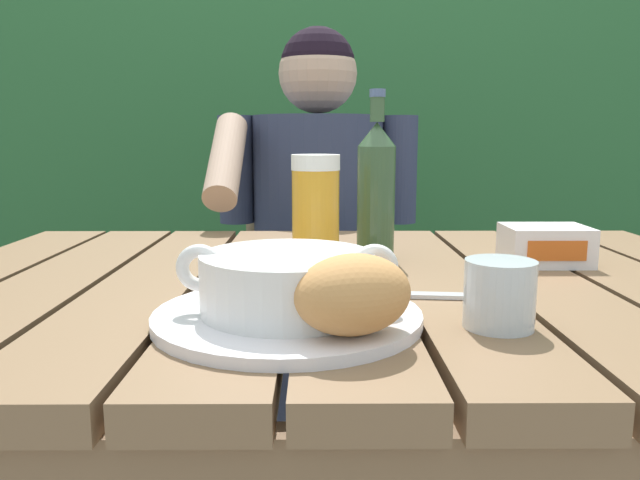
{
  "coord_description": "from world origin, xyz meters",
  "views": [
    {
      "loc": [
        -0.04,
        -0.82,
        0.95
      ],
      "look_at": [
        -0.03,
        -0.11,
        0.83
      ],
      "focal_mm": 34.12,
      "sensor_mm": 36.0,
      "label": 1
    }
  ],
  "objects_px": {
    "soup_bowl": "(287,281)",
    "table_knife": "(403,294)",
    "person_eating": "(317,235)",
    "water_glass_small": "(499,294)",
    "bread_roll": "(353,294)",
    "beer_glass": "(316,212)",
    "chair_near_diner": "(318,306)",
    "butter_tub": "(545,245)",
    "beer_bottle": "(376,189)",
    "serving_plate": "(288,316)"
  },
  "relations": [
    {
      "from": "beer_bottle",
      "to": "beer_glass",
      "type": "bearing_deg",
      "value": -142.93
    },
    {
      "from": "beer_glass",
      "to": "water_glass_small",
      "type": "height_order",
      "value": "beer_glass"
    },
    {
      "from": "beer_bottle",
      "to": "butter_tub",
      "type": "bearing_deg",
      "value": -8.79
    },
    {
      "from": "beer_glass",
      "to": "butter_tub",
      "type": "distance_m",
      "value": 0.35
    },
    {
      "from": "chair_near_diner",
      "to": "butter_tub",
      "type": "xyz_separation_m",
      "value": [
        0.34,
        -0.76,
        0.31
      ]
    },
    {
      "from": "person_eating",
      "to": "bread_roll",
      "type": "height_order",
      "value": "person_eating"
    },
    {
      "from": "chair_near_diner",
      "to": "serving_plate",
      "type": "xyz_separation_m",
      "value": [
        -0.03,
        -1.05,
        0.29
      ]
    },
    {
      "from": "person_eating",
      "to": "soup_bowl",
      "type": "xyz_separation_m",
      "value": [
        -0.03,
        -0.86,
        0.09
      ]
    },
    {
      "from": "person_eating",
      "to": "beer_glass",
      "type": "bearing_deg",
      "value": -90.22
    },
    {
      "from": "beer_glass",
      "to": "butter_tub",
      "type": "height_order",
      "value": "beer_glass"
    },
    {
      "from": "water_glass_small",
      "to": "butter_tub",
      "type": "bearing_deg",
      "value": 62.3
    },
    {
      "from": "water_glass_small",
      "to": "table_knife",
      "type": "bearing_deg",
      "value": 124.36
    },
    {
      "from": "person_eating",
      "to": "soup_bowl",
      "type": "height_order",
      "value": "person_eating"
    },
    {
      "from": "soup_bowl",
      "to": "table_knife",
      "type": "height_order",
      "value": "soup_bowl"
    },
    {
      "from": "person_eating",
      "to": "water_glass_small",
      "type": "relative_size",
      "value": 16.94
    },
    {
      "from": "soup_bowl",
      "to": "beer_bottle",
      "type": "relative_size",
      "value": 0.88
    },
    {
      "from": "bread_roll",
      "to": "soup_bowl",
      "type": "bearing_deg",
      "value": 130.6
    },
    {
      "from": "bread_roll",
      "to": "person_eating",
      "type": "bearing_deg",
      "value": 91.99
    },
    {
      "from": "soup_bowl",
      "to": "table_knife",
      "type": "relative_size",
      "value": 1.54
    },
    {
      "from": "serving_plate",
      "to": "water_glass_small",
      "type": "bearing_deg",
      "value": -5.17
    },
    {
      "from": "bread_roll",
      "to": "water_glass_small",
      "type": "height_order",
      "value": "bread_roll"
    },
    {
      "from": "beer_glass",
      "to": "beer_bottle",
      "type": "relative_size",
      "value": 0.63
    },
    {
      "from": "soup_bowl",
      "to": "beer_bottle",
      "type": "bearing_deg",
      "value": 69.43
    },
    {
      "from": "chair_near_diner",
      "to": "beer_bottle",
      "type": "height_order",
      "value": "beer_bottle"
    },
    {
      "from": "bread_roll",
      "to": "water_glass_small",
      "type": "bearing_deg",
      "value": 19.96
    },
    {
      "from": "bread_roll",
      "to": "beer_bottle",
      "type": "bearing_deg",
      "value": 81.62
    },
    {
      "from": "soup_bowl",
      "to": "table_knife",
      "type": "distance_m",
      "value": 0.17
    },
    {
      "from": "chair_near_diner",
      "to": "person_eating",
      "type": "xyz_separation_m",
      "value": [
        -0.0,
        -0.2,
        0.24
      ]
    },
    {
      "from": "beer_glass",
      "to": "chair_near_diner",
      "type": "bearing_deg",
      "value": 89.63
    },
    {
      "from": "soup_bowl",
      "to": "water_glass_small",
      "type": "xyz_separation_m",
      "value": [
        0.22,
        -0.02,
        -0.01
      ]
    },
    {
      "from": "person_eating",
      "to": "water_glass_small",
      "type": "distance_m",
      "value": 0.9
    },
    {
      "from": "beer_bottle",
      "to": "table_knife",
      "type": "distance_m",
      "value": 0.25
    },
    {
      "from": "person_eating",
      "to": "soup_bowl",
      "type": "bearing_deg",
      "value": -92.12
    },
    {
      "from": "person_eating",
      "to": "soup_bowl",
      "type": "distance_m",
      "value": 0.86
    },
    {
      "from": "person_eating",
      "to": "bread_roll",
      "type": "relative_size",
      "value": 8.7
    },
    {
      "from": "serving_plate",
      "to": "water_glass_small",
      "type": "xyz_separation_m",
      "value": [
        0.22,
        -0.02,
        0.03
      ]
    },
    {
      "from": "serving_plate",
      "to": "butter_tub",
      "type": "bearing_deg",
      "value": 37.45
    },
    {
      "from": "water_glass_small",
      "to": "chair_near_diner",
      "type": "bearing_deg",
      "value": 99.57
    },
    {
      "from": "table_knife",
      "to": "chair_near_diner",
      "type": "bearing_deg",
      "value": 96.03
    },
    {
      "from": "bread_roll",
      "to": "beer_glass",
      "type": "bearing_deg",
      "value": 95.94
    },
    {
      "from": "bread_roll",
      "to": "butter_tub",
      "type": "distance_m",
      "value": 0.48
    },
    {
      "from": "beer_glass",
      "to": "butter_tub",
      "type": "relative_size",
      "value": 1.36
    },
    {
      "from": "chair_near_diner",
      "to": "bread_roll",
      "type": "relative_size",
      "value": 6.96
    },
    {
      "from": "bread_roll",
      "to": "chair_near_diner",
      "type": "bearing_deg",
      "value": 91.49
    },
    {
      "from": "bread_roll",
      "to": "beer_glass",
      "type": "height_order",
      "value": "beer_glass"
    },
    {
      "from": "water_glass_small",
      "to": "person_eating",
      "type": "bearing_deg",
      "value": 101.86
    },
    {
      "from": "person_eating",
      "to": "bread_roll",
      "type": "distance_m",
      "value": 0.94
    },
    {
      "from": "water_glass_small",
      "to": "bread_roll",
      "type": "bearing_deg",
      "value": -160.04
    },
    {
      "from": "person_eating",
      "to": "butter_tub",
      "type": "xyz_separation_m",
      "value": [
        0.35,
        -0.57,
        0.08
      ]
    },
    {
      "from": "soup_bowl",
      "to": "water_glass_small",
      "type": "bearing_deg",
      "value": -5.17
    }
  ]
}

